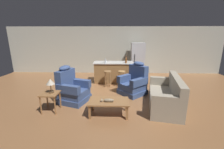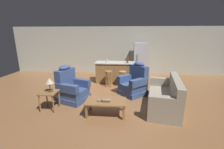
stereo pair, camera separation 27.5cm
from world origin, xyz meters
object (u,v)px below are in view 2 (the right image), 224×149
(end_table, at_px, (49,95))
(bar_stool_left, at_px, (109,76))
(fish_figurine, at_px, (104,100))
(kitchen_island, at_px, (115,72))
(recliner_near_island, at_px, (134,83))
(refrigerator, at_px, (140,60))
(coffee_table, at_px, (106,102))
(recliner_near_lamp, at_px, (71,88))
(bottle_tall_green, at_px, (128,61))
(couch, at_px, (166,97))
(bottle_short_amber, at_px, (107,61))
(bar_stool_right, at_px, (123,76))
(table_lamp, at_px, (49,81))

(end_table, height_order, bar_stool_left, bar_stool_left)
(fish_figurine, distance_m, kitchen_island, 3.06)
(fish_figurine, distance_m, recliner_near_island, 1.90)
(recliner_near_island, bearing_deg, refrigerator, -141.17)
(coffee_table, distance_m, recliner_near_lamp, 1.52)
(bottle_tall_green, bearing_deg, end_table, -131.49)
(fish_figurine, height_order, kitchen_island, kitchen_island)
(couch, bearing_deg, bottle_tall_green, -52.03)
(fish_figurine, height_order, refrigerator, refrigerator)
(refrigerator, bearing_deg, couch, -83.26)
(end_table, bearing_deg, bottle_tall_green, 48.51)
(coffee_table, height_order, bottle_short_amber, bottle_short_amber)
(kitchen_island, bearing_deg, couch, -55.34)
(end_table, relative_size, bottle_tall_green, 1.81)
(refrigerator, xyz_separation_m, bottle_tall_green, (-0.70, -1.42, 0.19))
(recliner_near_lamp, xyz_separation_m, recliner_near_island, (2.13, 0.75, 0.00))
(refrigerator, bearing_deg, recliner_near_lamp, -127.69)
(recliner_near_island, distance_m, end_table, 2.93)
(couch, bearing_deg, recliner_near_island, -38.94)
(coffee_table, xyz_separation_m, couch, (1.75, 0.55, -0.02))
(recliner_near_island, bearing_deg, couch, 88.74)
(kitchen_island, xyz_separation_m, bottle_tall_green, (0.56, -0.22, 0.59))
(end_table, bearing_deg, kitchen_island, 58.34)
(end_table, xyz_separation_m, bottle_short_amber, (1.40, 2.60, 0.57))
(recliner_near_island, height_order, bottle_short_amber, recliner_near_island)
(bar_stool_right, bearing_deg, bottle_short_amber, 150.43)
(fish_figurine, bearing_deg, bar_stool_left, 93.39)
(kitchen_island, bearing_deg, fish_figurine, -91.62)
(recliner_near_lamp, bearing_deg, bottle_tall_green, 64.85)
(bar_stool_right, distance_m, refrigerator, 2.08)
(kitchen_island, bearing_deg, bar_stool_right, -59.94)
(bottle_short_amber, bearing_deg, coffee_table, -84.12)
(couch, relative_size, bar_stool_right, 2.98)
(recliner_near_lamp, relative_size, table_lamp, 2.93)
(coffee_table, distance_m, couch, 1.83)
(bottle_short_amber, bearing_deg, fish_figurine, -84.80)
(fish_figurine, distance_m, bar_stool_left, 2.43)
(end_table, xyz_separation_m, bottle_tall_green, (2.31, 2.61, 0.61))
(recliner_near_lamp, bearing_deg, recliner_near_island, 38.80)
(couch, xyz_separation_m, end_table, (-3.43, -0.39, 0.12))
(fish_figurine, relative_size, bottle_tall_green, 1.10)
(coffee_table, height_order, bottle_tall_green, bottle_tall_green)
(table_lamp, xyz_separation_m, bar_stool_right, (2.07, 2.17, -0.40))
(bar_stool_right, bearing_deg, end_table, -133.80)
(couch, distance_m, recliner_near_island, 1.37)
(couch, xyz_separation_m, recliner_near_island, (-0.88, 1.05, 0.08))
(kitchen_island, relative_size, refrigerator, 1.02)
(end_table, distance_m, refrigerator, 5.04)
(couch, bearing_deg, bottle_short_amber, -36.37)
(bottle_short_amber, bearing_deg, bar_stool_right, -29.57)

